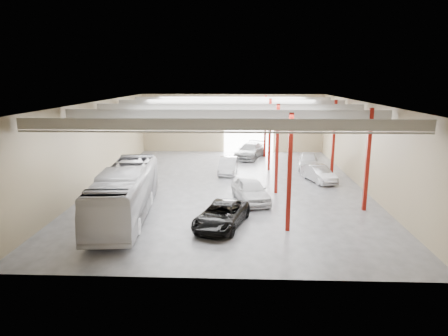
# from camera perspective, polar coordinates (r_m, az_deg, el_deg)

# --- Properties ---
(depot_shell) EXTENTS (22.12, 32.12, 7.06)m
(depot_shell) POSITION_cam_1_polar(r_m,az_deg,el_deg) (33.26, 0.93, 5.98)
(depot_shell) COLOR #4A4B50
(depot_shell) RESTS_ON ground
(coach_bus) EXTENTS (3.80, 12.08, 3.31)m
(coach_bus) POSITION_cam_1_polar(r_m,az_deg,el_deg) (26.63, -13.91, -3.42)
(coach_bus) COLOR silver
(coach_bus) RESTS_ON ground
(black_sedan) EXTENTS (3.77, 5.74, 1.47)m
(black_sedan) POSITION_cam_1_polar(r_m,az_deg,el_deg) (24.46, -0.36, -6.75)
(black_sedan) COLOR black
(black_sedan) RESTS_ON ground
(car_row_a) EXTENTS (3.25, 5.41, 1.72)m
(car_row_a) POSITION_cam_1_polar(r_m,az_deg,el_deg) (29.37, 3.79, -3.16)
(car_row_a) COLOR silver
(car_row_a) RESTS_ON ground
(car_row_b) EXTENTS (1.85, 4.67, 1.51)m
(car_row_b) POSITION_cam_1_polar(r_m,az_deg,el_deg) (37.94, 0.59, 0.35)
(car_row_b) COLOR silver
(car_row_b) RESTS_ON ground
(car_row_c) EXTENTS (4.16, 6.30, 1.70)m
(car_row_c) POSITION_cam_1_polar(r_m,az_deg,el_deg) (45.28, 3.76, 2.48)
(car_row_c) COLOR slate
(car_row_c) RESTS_ON ground
(car_right_near) EXTENTS (2.75, 4.61, 1.44)m
(car_right_near) POSITION_cam_1_polar(r_m,az_deg,el_deg) (35.84, 13.37, -0.80)
(car_right_near) COLOR #9F9FA3
(car_right_near) RESTS_ON ground
(car_right_far) EXTENTS (2.57, 5.02, 1.63)m
(car_right_far) POSITION_cam_1_polar(r_m,az_deg,el_deg) (40.80, 11.91, 1.05)
(car_right_far) COLOR silver
(car_right_far) RESTS_ON ground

